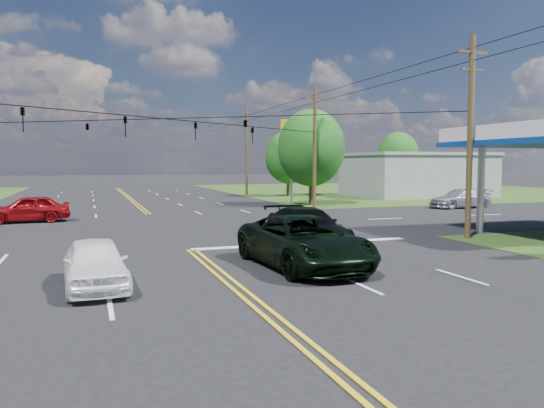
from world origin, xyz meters
name	(u,v)px	position (x,y,z in m)	size (l,w,h in m)	color
ground	(164,228)	(0.00, 12.00, 0.00)	(280.00, 280.00, 0.00)	black
grass_ne	(396,190)	(35.00, 44.00, 0.00)	(46.00, 48.00, 0.03)	#2A4315
stop_bar	(303,244)	(5.00, 4.00, 0.00)	(10.00, 0.50, 0.02)	silver
retail_ne	(417,176)	(30.00, 32.00, 2.20)	(14.00, 10.00, 4.40)	gray
pole_se	(470,134)	(13.00, 3.00, 4.92)	(1.60, 0.28, 9.50)	#412C1B
pole_ne	(315,146)	(13.00, 21.00, 4.92)	(1.60, 0.28, 9.50)	#412C1B
pole_right_far	(246,149)	(13.00, 40.00, 5.17)	(1.60, 0.28, 10.00)	#412C1B
span_wire_signals	(163,119)	(0.00, 12.00, 6.00)	(26.00, 18.00, 1.13)	black
power_lines	(167,64)	(0.00, 10.00, 8.60)	(26.04, 100.00, 0.64)	black
tree_right_a	(311,148)	(14.00, 24.00, 4.87)	(5.70, 5.70, 8.18)	#412C1B
tree_right_b	(288,157)	(16.50, 36.00, 4.22)	(4.94, 4.94, 7.09)	#412C1B
tree_far_r	(398,156)	(34.00, 42.00, 4.54)	(5.32, 5.32, 7.63)	#412C1B
pickup_dkgreen	(304,242)	(3.00, -0.87, 0.88)	(2.92, 6.34, 1.76)	black
suv_black	(307,227)	(4.96, 3.50, 0.82)	(2.29, 5.62, 1.63)	black
pickup_white	(95,264)	(-3.81, -1.76, 0.72)	(1.69, 4.20, 1.43)	white
sedan_red	(28,209)	(-7.43, 17.50, 0.82)	(1.94, 4.82, 1.64)	maroon
sedan_far	(460,198)	(24.17, 17.50, 0.76)	(2.13, 5.25, 1.52)	#B8B8BD
polesign_ne	(292,138)	(13.00, 26.00, 5.74)	(2.06, 0.34, 7.47)	#A5A5AA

